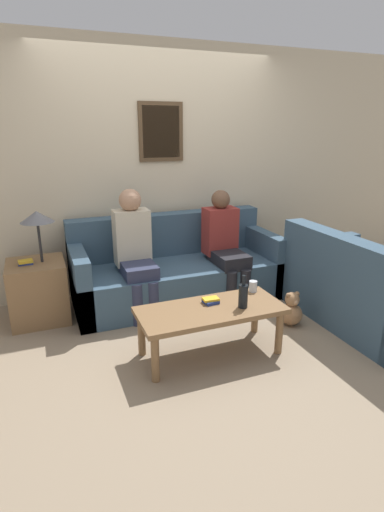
# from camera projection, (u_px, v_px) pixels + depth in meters

# --- Properties ---
(ground_plane) EXTENTS (16.00, 16.00, 0.00)m
(ground_plane) POSITION_uv_depth(u_px,v_px,m) (195.00, 317.00, 3.86)
(ground_plane) COLOR gray
(wall_back) EXTENTS (9.00, 0.08, 2.60)m
(wall_back) POSITION_uv_depth(u_px,v_px,m) (161.00, 170.00, 4.33)
(wall_back) COLOR beige
(wall_back) RESTS_ON ground_plane
(couch_main) EXTENTS (2.14, 0.88, 0.86)m
(couch_main) POSITION_uv_depth(u_px,v_px,m) (176.00, 271.00, 4.24)
(couch_main) COLOR #385166
(couch_main) RESTS_ON ground_plane
(couch_side) EXTENTS (0.88, 1.49, 0.86)m
(couch_side) POSITION_uv_depth(u_px,v_px,m) (363.00, 293.00, 3.67)
(couch_side) COLOR #385166
(couch_side) RESTS_ON ground_plane
(coffee_table) EXTENTS (1.15, 0.50, 0.40)m
(coffee_table) POSITION_uv_depth(u_px,v_px,m) (211.00, 315.00, 3.13)
(coffee_table) COLOR olive
(coffee_table) RESTS_ON ground_plane
(side_table_with_lamp) EXTENTS (0.51, 0.51, 1.04)m
(side_table_with_lamp) POSITION_uv_depth(u_px,v_px,m) (38.00, 287.00, 3.72)
(side_table_with_lamp) COLOR olive
(side_table_with_lamp) RESTS_ON ground_plane
(wine_bottle) EXTENTS (0.07, 0.07, 0.27)m
(wine_bottle) POSITION_uv_depth(u_px,v_px,m) (243.00, 295.00, 3.10)
(wine_bottle) COLOR black
(wine_bottle) RESTS_ON coffee_table
(drinking_glass) EXTENTS (0.07, 0.07, 0.09)m
(drinking_glass) POSITION_uv_depth(u_px,v_px,m) (253.00, 286.00, 3.41)
(drinking_glass) COLOR silver
(drinking_glass) RESTS_ON coffee_table
(book_stack) EXTENTS (0.13, 0.11, 0.04)m
(book_stack) POSITION_uv_depth(u_px,v_px,m) (211.00, 301.00, 3.20)
(book_stack) COLOR navy
(book_stack) RESTS_ON coffee_table
(person_left) EXTENTS (0.34, 0.59, 1.20)m
(person_left) POSITION_uv_depth(u_px,v_px,m) (135.00, 248.00, 3.83)
(person_left) COLOR #2D334C
(person_left) RESTS_ON ground_plane
(person_right) EXTENTS (0.34, 0.61, 1.13)m
(person_right) POSITION_uv_depth(u_px,v_px,m) (225.00, 242.00, 4.16)
(person_right) COLOR black
(person_right) RESTS_ON ground_plane
(teddy_bear) EXTENTS (0.20, 0.20, 0.32)m
(teddy_bear) POSITION_uv_depth(u_px,v_px,m) (291.00, 311.00, 3.67)
(teddy_bear) COLOR #A87A51
(teddy_bear) RESTS_ON ground_plane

